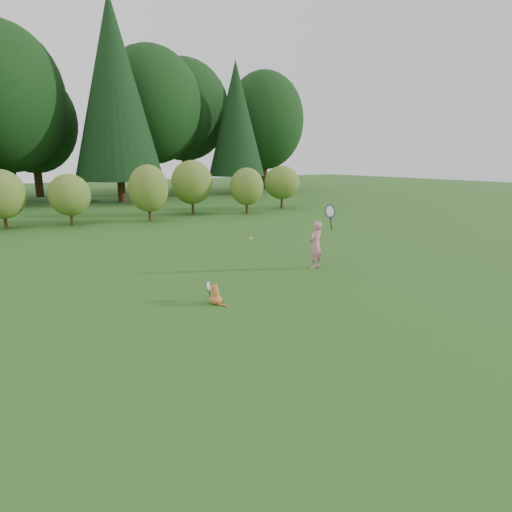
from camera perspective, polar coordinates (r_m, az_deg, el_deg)
ground at (r=9.77m, az=1.67°, el=-5.03°), size 100.00×100.00×0.00m
shrub_row at (r=21.29m, az=-19.46°, el=7.93°), size 28.00×3.00×2.80m
woodland_backdrop at (r=31.32m, az=-25.46°, el=20.08°), size 48.00×10.00×15.00m
child at (r=11.92m, az=8.04°, el=1.61°), size 0.77×0.51×1.97m
cat at (r=9.10m, az=-5.45°, el=-4.97°), size 0.30×0.59×0.60m
tennis_ball at (r=11.42m, az=-0.66°, el=2.36°), size 0.08×0.08×0.08m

